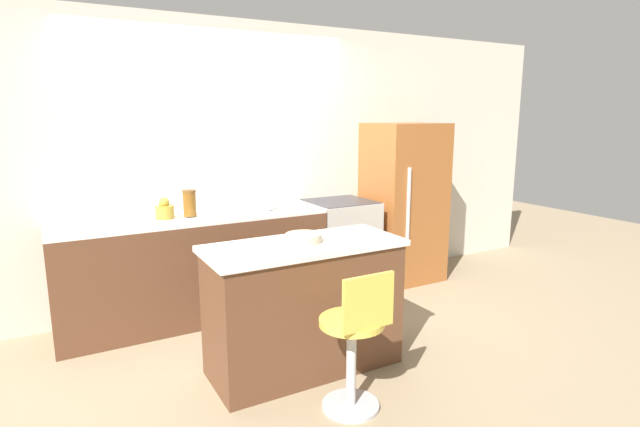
{
  "coord_description": "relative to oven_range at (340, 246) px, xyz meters",
  "views": [
    {
      "loc": [
        -1.43,
        -3.81,
        1.76
      ],
      "look_at": [
        0.54,
        -0.3,
        0.96
      ],
      "focal_mm": 28.0,
      "sensor_mm": 36.0,
      "label": 1
    }
  ],
  "objects": [
    {
      "name": "ground_plane",
      "position": [
        -1.12,
        -0.32,
        -0.46
      ],
      "size": [
        14.0,
        14.0,
        0.0
      ],
      "primitive_type": "plane",
      "color": "#998466"
    },
    {
      "name": "wall_back",
      "position": [
        -1.12,
        0.34,
        0.84
      ],
      "size": [
        8.0,
        0.06,
        2.6
      ],
      "color": "beige",
      "rests_on": "ground_plane"
    },
    {
      "name": "back_counter",
      "position": [
        -1.46,
        0.0,
        -0.0
      ],
      "size": [
        2.26,
        0.61,
        0.92
      ],
      "color": "brown",
      "rests_on": "ground_plane"
    },
    {
      "name": "kitchen_island",
      "position": [
        -1.05,
        -1.25,
        -0.0
      ],
      "size": [
        1.35,
        0.58,
        0.91
      ],
      "color": "brown",
      "rests_on": "ground_plane"
    },
    {
      "name": "oven_range",
      "position": [
        0.0,
        0.0,
        0.0
      ],
      "size": [
        0.63,
        0.62,
        0.92
      ],
      "color": "#B7B2A8",
      "rests_on": "ground_plane"
    },
    {
      "name": "refrigerator",
      "position": [
        0.78,
        -0.02,
        0.38
      ],
      "size": [
        0.74,
        0.67,
        1.67
      ],
      "color": "#995628",
      "rests_on": "ground_plane"
    },
    {
      "name": "stool_chair",
      "position": [
        -1.03,
        -1.85,
        -0.03
      ],
      "size": [
        0.39,
        0.39,
        0.89
      ],
      "color": "#B7B7BC",
      "rests_on": "ground_plane"
    },
    {
      "name": "kettle",
      "position": [
        -1.7,
        -0.01,
        0.53
      ],
      "size": [
        0.15,
        0.15,
        0.17
      ],
      "color": "#B29333",
      "rests_on": "back_counter"
    },
    {
      "name": "mixing_bowl",
      "position": [
        -0.82,
        -0.01,
        0.51
      ],
      "size": [
        0.21,
        0.21,
        0.09
      ],
      "color": "white",
      "rests_on": "back_counter"
    },
    {
      "name": "canister_jar",
      "position": [
        -1.49,
        -0.01,
        0.57
      ],
      "size": [
        0.11,
        0.11,
        0.22
      ],
      "color": "brown",
      "rests_on": "back_counter"
    },
    {
      "name": "fruit_bowl",
      "position": [
        -1.04,
        -1.22,
        0.48
      ],
      "size": [
        0.25,
        0.25,
        0.06
      ],
      "color": "#C1B28E",
      "rests_on": "kitchen_island"
    }
  ]
}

